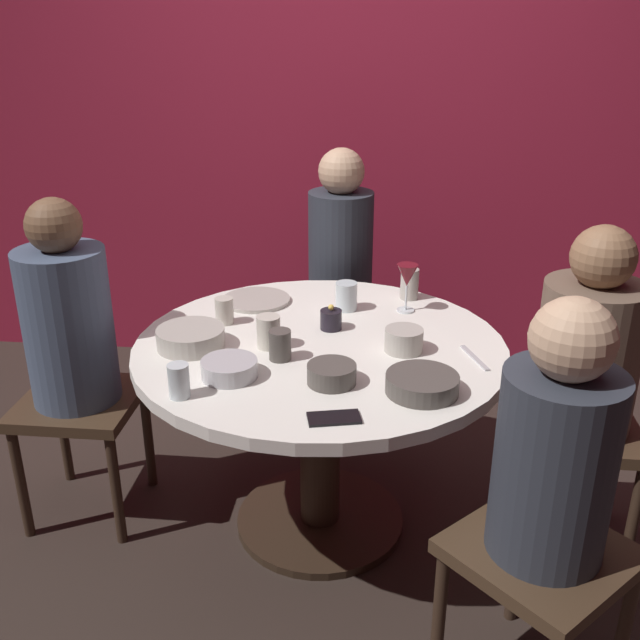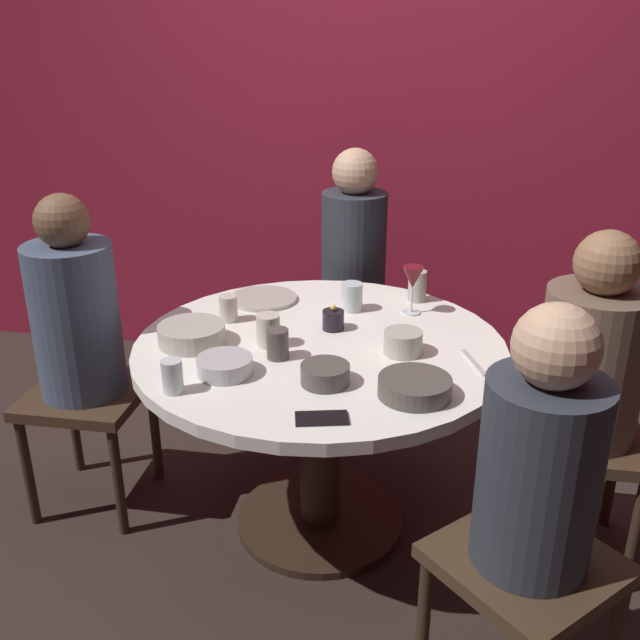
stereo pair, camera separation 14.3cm
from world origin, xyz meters
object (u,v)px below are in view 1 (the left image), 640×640
object	(u,v)px
cup_center_front	(224,311)
cup_beside_wine	(410,284)
seated_diner_back	(340,256)
candle_holder	(331,319)
seated_diner_left	(69,331)
dinner_plate	(256,300)
bowl_small_white	(332,374)
wine_glass	(407,277)
cup_far_edge	(269,332)
seated_diner_right	(587,358)
cup_by_right_diner	(346,296)
cup_by_left_diner	(280,345)
bowl_serving_large	(229,369)
cup_near_candle	(179,381)
cell_phone	(334,418)
dining_table	(320,388)
bowl_salad_center	(191,338)
bowl_sauce_side	(422,384)
bowl_rice_portion	(404,340)
seated_diner_front_right	(554,468)

from	to	relation	value
cup_center_front	cup_beside_wine	distance (m)	0.71
seated_diner_back	candle_holder	distance (m)	0.75
seated_diner_left	dinner_plate	world-z (taller)	seated_diner_left
bowl_small_white	wine_glass	bearing A→B (deg)	69.55
dinner_plate	cup_beside_wine	world-z (taller)	cup_beside_wine
bowl_small_white	cup_far_edge	xyz separation A→B (m)	(-0.22, 0.23, 0.02)
seated_diner_right	wine_glass	distance (m)	0.66
cup_by_right_diner	cup_beside_wine	distance (m)	0.27
cup_by_left_diner	bowl_serving_large	bearing A→B (deg)	-134.22
cup_by_right_diner	cup_near_candle	bearing A→B (deg)	-120.76
cell_phone	cup_center_front	xyz separation A→B (m)	(-0.43, 0.61, 0.04)
dining_table	wine_glass	distance (m)	0.51
cup_near_candle	cup_by_left_diner	world-z (taller)	cup_near_candle
bowl_serving_large	cup_beside_wine	world-z (taller)	cup_beside_wine
bowl_serving_large	bowl_salad_center	distance (m)	0.26
candle_holder	bowl_small_white	world-z (taller)	candle_holder
dinner_plate	cup_by_right_diner	world-z (taller)	cup_by_right_diner
bowl_salad_center	cup_beside_wine	world-z (taller)	cup_beside_wine
seated_diner_left	seated_diner_right	bearing A→B (deg)	0.00
bowl_salad_center	cup_far_edge	bearing A→B (deg)	5.79
bowl_small_white	seated_diner_left	bearing A→B (deg)	163.19
seated_diner_back	dinner_plate	xyz separation A→B (m)	(-0.27, -0.53, -0.01)
bowl_sauce_side	bowl_rice_portion	xyz separation A→B (m)	(-0.05, 0.27, 0.01)
bowl_salad_center	bowl_rice_portion	world-z (taller)	bowl_rice_portion
seated_diner_back	wine_glass	xyz separation A→B (m)	(0.28, -0.56, 0.11)
bowl_sauce_side	dining_table	bearing A→B (deg)	136.34
cup_center_front	cup_far_edge	bearing A→B (deg)	-44.01
wine_glass	bowl_salad_center	size ratio (longest dim) A/B	0.81
candle_holder	cell_phone	world-z (taller)	candle_holder
cup_by_right_diner	dining_table	bearing A→B (deg)	-102.19
cup_near_candle	dining_table	bearing A→B (deg)	48.73
bowl_salad_center	cup_by_right_diner	distance (m)	0.60
cup_near_candle	cup_by_left_diner	size ratio (longest dim) A/B	1.04
dining_table	seated_diner_front_right	size ratio (longest dim) A/B	1.06
cup_by_left_diner	bowl_rice_portion	bearing A→B (deg)	14.59
seated_diner_front_right	cup_by_right_diner	bearing A→B (deg)	-13.74
candle_holder	cell_phone	bearing A→B (deg)	-84.16
cup_far_edge	cup_by_right_diner	bearing A→B (deg)	57.28
bowl_serving_large	cup_far_edge	world-z (taller)	cup_far_edge
cell_phone	cup_far_edge	xyz separation A→B (m)	(-0.25, 0.43, 0.05)
dining_table	cup_near_candle	size ratio (longest dim) A/B	12.29
seated_diner_left	seated_diner_right	distance (m)	1.70
seated_diner_front_right	bowl_serving_large	bearing A→B (deg)	22.53
bowl_salad_center	cup_by_right_diner	world-z (taller)	cup_by_right_diner
cup_by_right_diner	cup_by_left_diner	bearing A→B (deg)	-111.97
dining_table	wine_glass	bearing A→B (deg)	47.55
seated_diner_back	wine_glass	bearing A→B (deg)	26.34
wine_glass	bowl_serving_large	world-z (taller)	wine_glass
seated_diner_front_right	dinner_plate	size ratio (longest dim) A/B	4.52
dining_table	cup_by_right_diner	xyz separation A→B (m)	(0.06, 0.30, 0.22)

